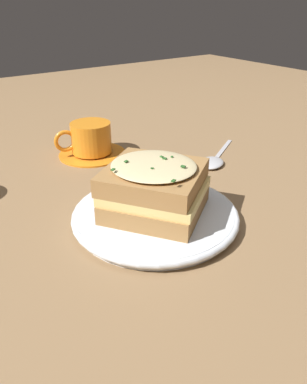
% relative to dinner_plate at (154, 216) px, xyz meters
% --- Properties ---
extents(ground_plane, '(2.40, 2.40, 0.00)m').
position_rel_dinner_plate_xyz_m(ground_plane, '(-0.00, 0.03, -0.01)').
color(ground_plane, olive).
extents(dinner_plate, '(0.23, 0.23, 0.02)m').
position_rel_dinner_plate_xyz_m(dinner_plate, '(0.00, 0.00, 0.00)').
color(dinner_plate, white).
rests_on(dinner_plate, ground_plane).
extents(sandwich, '(0.17, 0.18, 0.07)m').
position_rel_dinner_plate_xyz_m(sandwich, '(0.00, -0.00, 0.04)').
color(sandwich, '#A37542').
rests_on(sandwich, dinner_plate).
extents(teacup_with_saucer, '(0.14, 0.13, 0.07)m').
position_rel_dinner_plate_xyz_m(teacup_with_saucer, '(-0.04, -0.27, 0.02)').
color(teacup_with_saucer, orange).
rests_on(teacup_with_saucer, ground_plane).
extents(spoon, '(0.16, 0.11, 0.01)m').
position_rel_dinner_plate_xyz_m(spoon, '(-0.21, -0.10, -0.00)').
color(spoon, silver).
rests_on(spoon, ground_plane).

